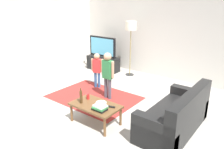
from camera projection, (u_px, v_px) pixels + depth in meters
name	position (u px, v px, depth m)	size (l,w,h in m)	color
ground	(97.00, 107.00, 5.30)	(7.80, 7.80, 0.00)	#B2ADA3
wall_back	(158.00, 35.00, 7.11)	(6.00, 0.12, 2.70)	silver
wall_left	(20.00, 37.00, 6.62)	(0.12, 6.00, 2.70)	silver
area_rug	(94.00, 97.00, 5.81)	(2.20, 1.60, 0.01)	#9E2D28
tv_stand	(103.00, 64.00, 7.95)	(1.20, 0.44, 0.50)	black
tv	(102.00, 47.00, 7.74)	(1.10, 0.28, 0.71)	black
couch	(178.00, 117.00, 4.26)	(0.80, 1.80, 0.86)	black
floor_lamp	(131.00, 29.00, 7.03)	(0.36, 0.36, 1.78)	#262626
child_near_tv	(97.00, 67.00, 6.28)	(0.32, 0.19, 1.01)	#33598C
child_center	(108.00, 71.00, 5.54)	(0.40, 0.19, 1.20)	#4C4C59
coffee_table	(95.00, 107.00, 4.49)	(1.00, 0.60, 0.42)	brown
book_stack	(100.00, 108.00, 4.24)	(0.27, 0.23, 0.10)	black
bottle	(81.00, 97.00, 4.51)	(0.06, 0.06, 0.32)	#4C3319
tv_remote	(111.00, 107.00, 4.36)	(0.17, 0.05, 0.02)	black
soda_can	(88.00, 96.00, 4.71)	(0.07, 0.07, 0.12)	red
plate	(101.00, 103.00, 4.53)	(0.22, 0.22, 0.02)	white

